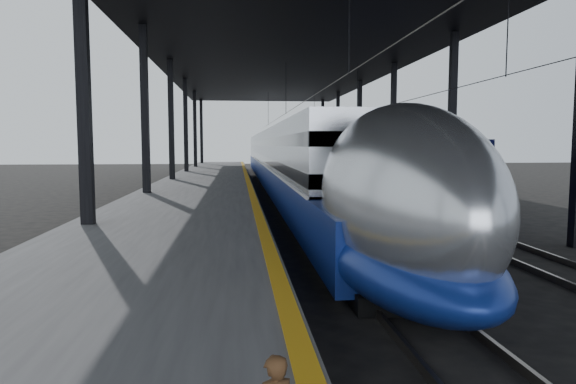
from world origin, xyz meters
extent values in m
plane|color=black|center=(0.00, 0.00, 0.00)|extent=(160.00, 160.00, 0.00)
cube|color=#4C4C4F|center=(-3.50, 20.00, 0.50)|extent=(6.00, 80.00, 1.00)
cube|color=gold|center=(-0.70, 20.00, 1.00)|extent=(0.30, 80.00, 0.01)
cube|color=slate|center=(1.28, 20.00, 0.08)|extent=(0.08, 80.00, 0.16)
cube|color=slate|center=(2.72, 20.00, 0.08)|extent=(0.08, 80.00, 0.16)
cube|color=slate|center=(6.28, 20.00, 0.08)|extent=(0.08, 80.00, 0.16)
cube|color=slate|center=(7.72, 20.00, 0.08)|extent=(0.08, 80.00, 0.16)
cube|color=black|center=(-5.80, 5.00, 4.50)|extent=(0.35, 0.35, 9.00)
cube|color=black|center=(-5.80, 15.00, 4.50)|extent=(0.35, 0.35, 9.00)
cube|color=black|center=(9.60, 15.00, 4.50)|extent=(0.35, 0.35, 9.00)
cube|color=black|center=(-5.80, 25.00, 4.50)|extent=(0.35, 0.35, 9.00)
cube|color=black|center=(9.60, 25.00, 4.50)|extent=(0.35, 0.35, 9.00)
cube|color=black|center=(-5.80, 35.00, 4.50)|extent=(0.35, 0.35, 9.00)
cube|color=black|center=(9.60, 35.00, 4.50)|extent=(0.35, 0.35, 9.00)
cube|color=black|center=(-5.80, 45.00, 4.50)|extent=(0.35, 0.35, 9.00)
cube|color=black|center=(9.60, 45.00, 4.50)|extent=(0.35, 0.35, 9.00)
cube|color=black|center=(-5.80, 55.00, 4.50)|extent=(0.35, 0.35, 9.00)
cube|color=black|center=(9.60, 55.00, 4.50)|extent=(0.35, 0.35, 9.00)
cube|color=black|center=(1.90, 20.00, 9.25)|extent=(18.00, 75.00, 0.45)
cylinder|color=slate|center=(2.00, 20.00, 5.50)|extent=(0.03, 74.00, 0.03)
cylinder|color=slate|center=(7.00, 20.00, 5.50)|extent=(0.03, 74.00, 0.03)
cube|color=silver|center=(2.00, 31.66, 2.33)|extent=(2.93, 57.00, 4.04)
cube|color=navy|center=(2.00, 30.16, 1.06)|extent=(3.01, 62.00, 1.57)
cube|color=silver|center=(2.00, 31.66, 1.87)|extent=(3.03, 57.00, 0.10)
cube|color=black|center=(2.00, 31.66, 3.49)|extent=(2.97, 57.00, 0.42)
cube|color=black|center=(2.00, 31.66, 2.33)|extent=(2.97, 57.00, 0.42)
ellipsoid|color=silver|center=(2.00, 0.16, 2.17)|extent=(2.93, 8.40, 4.04)
ellipsoid|color=navy|center=(2.00, 0.16, 1.01)|extent=(3.01, 8.40, 1.72)
ellipsoid|color=black|center=(2.00, -2.44, 2.98)|extent=(1.52, 2.20, 0.91)
cube|color=black|center=(2.00, 0.16, 0.20)|extent=(2.22, 2.60, 0.40)
cube|color=black|center=(2.00, 22.16, 0.20)|extent=(2.22, 2.60, 0.40)
cube|color=navy|center=(7.00, 16.98, 1.80)|extent=(2.53, 18.00, 3.43)
cube|color=#95989D|center=(7.00, 8.58, 1.80)|extent=(2.57, 1.20, 3.47)
cube|color=black|center=(7.00, 7.96, 2.57)|extent=(1.53, 0.06, 0.77)
cube|color=#9C1B0C|center=(7.00, 7.96, 1.40)|extent=(1.08, 0.06, 0.50)
cube|color=#95989D|center=(7.00, 35.98, 1.80)|extent=(2.53, 18.00, 3.43)
cube|color=#95989D|center=(7.00, 54.98, 1.80)|extent=(2.53, 18.00, 3.43)
cube|color=black|center=(7.00, 10.98, 0.18)|extent=(1.98, 2.40, 0.36)
cube|color=black|center=(7.00, 32.98, 0.18)|extent=(1.98, 2.40, 0.36)
camera|label=1|loc=(-1.40, -10.54, 3.34)|focal=32.00mm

